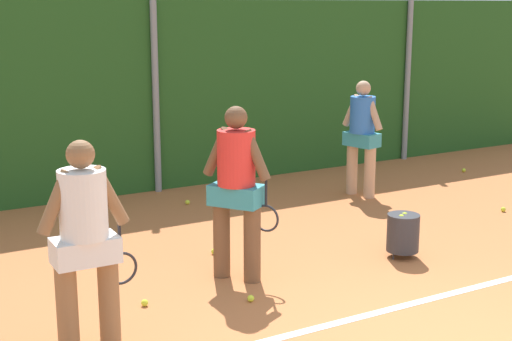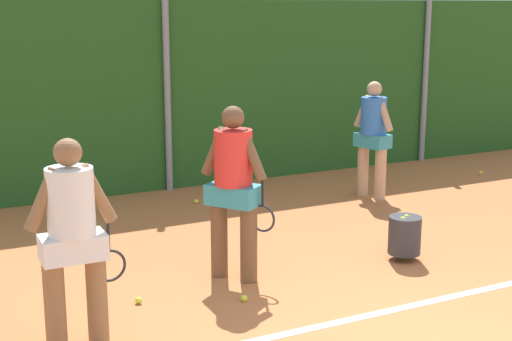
% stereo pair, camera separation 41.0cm
% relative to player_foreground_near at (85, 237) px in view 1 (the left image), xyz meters
% --- Properties ---
extents(ground_plane, '(25.81, 25.81, 0.00)m').
position_rel_player_foreground_near_xyz_m(ground_plane, '(2.51, 0.28, -0.99)').
color(ground_plane, '#B76638').
extents(hedge_fence_backdrop, '(16.78, 0.25, 2.84)m').
position_rel_player_foreground_near_xyz_m(hedge_fence_backdrop, '(2.51, 4.85, 0.43)').
color(hedge_fence_backdrop, '#23511E').
rests_on(hedge_fence_backdrop, ground_plane).
extents(fence_post_center, '(0.10, 0.10, 2.96)m').
position_rel_player_foreground_near_xyz_m(fence_post_center, '(2.51, 4.67, 0.49)').
color(fence_post_center, gray).
rests_on(fence_post_center, ground_plane).
extents(fence_post_right, '(0.10, 0.10, 2.96)m').
position_rel_player_foreground_near_xyz_m(fence_post_right, '(7.35, 4.67, 0.49)').
color(fence_post_right, gray).
rests_on(fence_post_right, ground_plane).
extents(court_baseline_paint, '(12.26, 0.10, 0.01)m').
position_rel_player_foreground_near_xyz_m(court_baseline_paint, '(2.51, -0.55, -0.98)').
color(court_baseline_paint, white).
rests_on(court_baseline_paint, ground_plane).
extents(player_foreground_near, '(0.81, 0.38, 1.76)m').
position_rel_player_foreground_near_xyz_m(player_foreground_near, '(0.00, 0.00, 0.00)').
color(player_foreground_near, '#8C603D').
rests_on(player_foreground_near, ground_plane).
extents(player_midcourt, '(0.58, 0.67, 1.80)m').
position_rel_player_foreground_near_xyz_m(player_midcourt, '(1.82, 0.86, 0.02)').
color(player_midcourt, brown).
rests_on(player_midcourt, ground_plane).
extents(player_backcourt_far, '(0.40, 0.70, 1.70)m').
position_rel_player_foreground_near_xyz_m(player_backcourt_far, '(5.02, 2.95, -0.03)').
color(player_backcourt_far, tan).
rests_on(player_backcourt_far, ground_plane).
extents(ball_hopper, '(0.36, 0.36, 0.51)m').
position_rel_player_foreground_near_xyz_m(ball_hopper, '(3.73, 0.52, -0.69)').
color(ball_hopper, '#2D2D33').
rests_on(ball_hopper, ground_plane).
extents(tennis_ball_0, '(0.07, 0.07, 0.07)m').
position_rel_player_foreground_near_xyz_m(tennis_ball_0, '(6.18, 1.27, -0.95)').
color(tennis_ball_0, '#CCDB33').
rests_on(tennis_ball_0, ground_plane).
extents(tennis_ball_1, '(0.07, 0.07, 0.07)m').
position_rel_player_foreground_near_xyz_m(tennis_ball_1, '(1.95, 1.66, -0.95)').
color(tennis_ball_1, '#CCDB33').
rests_on(tennis_ball_1, ground_plane).
extents(tennis_ball_2, '(0.07, 0.07, 0.07)m').
position_rel_player_foreground_near_xyz_m(tennis_ball_2, '(1.64, 0.26, -0.95)').
color(tennis_ball_2, '#CCDB33').
rests_on(tennis_ball_2, ground_plane).
extents(tennis_ball_3, '(0.07, 0.07, 0.07)m').
position_rel_player_foreground_near_xyz_m(tennis_ball_3, '(0.59, 2.71, -0.95)').
color(tennis_ball_3, '#CCDB33').
rests_on(tennis_ball_3, ground_plane).
extents(tennis_ball_4, '(0.07, 0.07, 0.07)m').
position_rel_player_foreground_near_xyz_m(tennis_ball_4, '(5.65, 3.50, -0.95)').
color(tennis_ball_4, '#CCDB33').
rests_on(tennis_ball_4, ground_plane).
extents(tennis_ball_6, '(0.07, 0.07, 0.07)m').
position_rel_player_foreground_near_xyz_m(tennis_ball_6, '(0.72, 0.66, -0.95)').
color(tennis_ball_6, '#CCDB33').
rests_on(tennis_ball_6, ground_plane).
extents(tennis_ball_7, '(0.07, 0.07, 0.07)m').
position_rel_player_foreground_near_xyz_m(tennis_ball_7, '(2.57, 3.75, -0.95)').
color(tennis_ball_7, '#CCDB33').
rests_on(tennis_ball_7, ground_plane).
extents(tennis_ball_8, '(0.07, 0.07, 0.07)m').
position_rel_player_foreground_near_xyz_m(tennis_ball_8, '(7.50, 3.32, -0.95)').
color(tennis_ball_8, '#CCDB33').
rests_on(tennis_ball_8, ground_plane).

